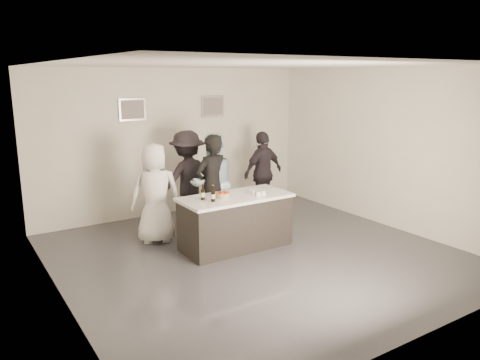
{
  "coord_description": "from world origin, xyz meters",
  "views": [
    {
      "loc": [
        -4.11,
        -5.86,
        2.85
      ],
      "look_at": [
        0.0,
        0.5,
        1.15
      ],
      "focal_mm": 35.0,
      "sensor_mm": 36.0,
      "label": 1
    }
  ],
  "objects": [
    {
      "name": "floor",
      "position": [
        0.0,
        0.0,
        0.0
      ],
      "size": [
        6.0,
        6.0,
        0.0
      ],
      "primitive_type": "plane",
      "color": "#3D3D42",
      "rests_on": "ground"
    },
    {
      "name": "ceiling",
      "position": [
        0.0,
        0.0,
        3.0
      ],
      "size": [
        6.0,
        6.0,
        0.0
      ],
      "primitive_type": "plane",
      "rotation": [
        3.14,
        0.0,
        0.0
      ],
      "color": "white"
    },
    {
      "name": "wall_back",
      "position": [
        0.0,
        3.0,
        1.5
      ],
      "size": [
        6.0,
        0.04,
        3.0
      ],
      "primitive_type": "cube",
      "color": "silver",
      "rests_on": "ground"
    },
    {
      "name": "wall_front",
      "position": [
        0.0,
        -3.0,
        1.5
      ],
      "size": [
        6.0,
        0.04,
        3.0
      ],
      "primitive_type": "cube",
      "color": "silver",
      "rests_on": "ground"
    },
    {
      "name": "wall_left",
      "position": [
        -3.0,
        0.0,
        1.5
      ],
      "size": [
        0.04,
        6.0,
        3.0
      ],
      "primitive_type": "cube",
      "color": "silver",
      "rests_on": "ground"
    },
    {
      "name": "wall_right",
      "position": [
        3.0,
        0.0,
        1.5
      ],
      "size": [
        0.04,
        6.0,
        3.0
      ],
      "primitive_type": "cube",
      "color": "silver",
      "rests_on": "ground"
    },
    {
      "name": "picture_left",
      "position": [
        -0.9,
        2.97,
        2.2
      ],
      "size": [
        0.54,
        0.04,
        0.44
      ],
      "primitive_type": "cube",
      "color": "#B2B2B7",
      "rests_on": "wall_back"
    },
    {
      "name": "picture_right",
      "position": [
        0.9,
        2.97,
        2.2
      ],
      "size": [
        0.54,
        0.04,
        0.44
      ],
      "primitive_type": "cube",
      "color": "#B2B2B7",
      "rests_on": "wall_back"
    },
    {
      "name": "bar_counter",
      "position": [
        -0.11,
        0.47,
        0.45
      ],
      "size": [
        1.86,
        0.86,
        0.9
      ],
      "primitive_type": "cube",
      "color": "white",
      "rests_on": "ground"
    },
    {
      "name": "cake",
      "position": [
        -0.35,
        0.47,
        0.94
      ],
      "size": [
        0.22,
        0.22,
        0.08
      ],
      "primitive_type": "cylinder",
      "color": "orange",
      "rests_on": "bar_counter"
    },
    {
      "name": "beer_bottle_a",
      "position": [
        -0.68,
        0.54,
        1.03
      ],
      "size": [
        0.07,
        0.07,
        0.26
      ],
      "primitive_type": "cylinder",
      "color": "black",
      "rests_on": "bar_counter"
    },
    {
      "name": "beer_bottle_b",
      "position": [
        -0.59,
        0.36,
        1.03
      ],
      "size": [
        0.07,
        0.07,
        0.26
      ],
      "primitive_type": "cylinder",
      "color": "black",
      "rests_on": "bar_counter"
    },
    {
      "name": "tumbler_cluster",
      "position": [
        0.25,
        0.35,
        0.94
      ],
      "size": [
        0.19,
        0.3,
        0.08
      ],
      "primitive_type": "cube",
      "color": "orange",
      "rests_on": "bar_counter"
    },
    {
      "name": "candles",
      "position": [
        -0.43,
        0.13,
        0.9
      ],
      "size": [
        0.24,
        0.08,
        0.01
      ],
      "primitive_type": "cube",
      "color": "pink",
      "rests_on": "bar_counter"
    },
    {
      "name": "person_main_black",
      "position": [
        -0.15,
        1.19,
        0.93
      ],
      "size": [
        0.73,
        0.54,
        1.85
      ],
      "primitive_type": "imported",
      "rotation": [
        0.0,
        0.0,
        3.29
      ],
      "color": "black",
      "rests_on": "ground"
    },
    {
      "name": "person_main_blue",
      "position": [
        -0.02,
        1.41,
        0.92
      ],
      "size": [
        0.96,
        0.79,
        1.83
      ],
      "primitive_type": "imported",
      "rotation": [
        0.0,
        0.0,
        3.25
      ],
      "color": "#B7E0EF",
      "rests_on": "ground"
    },
    {
      "name": "person_guest_left",
      "position": [
        -1.11,
        1.47,
        0.87
      ],
      "size": [
        0.99,
        0.81,
        1.74
      ],
      "primitive_type": "imported",
      "rotation": [
        0.0,
        0.0,
        2.8
      ],
      "color": "white",
      "rests_on": "ground"
    },
    {
      "name": "person_guest_right",
      "position": [
        1.49,
        1.92,
        0.86
      ],
      "size": [
        1.06,
        0.57,
        1.73
      ],
      "primitive_type": "imported",
      "rotation": [
        0.0,
        0.0,
        3.29
      ],
      "color": "#2A252B",
      "rests_on": "ground"
    },
    {
      "name": "person_guest_back",
      "position": [
        -0.22,
        2.01,
        0.92
      ],
      "size": [
        1.25,
        0.79,
        1.84
      ],
      "primitive_type": "imported",
      "rotation": [
        0.0,
        0.0,
        3.24
      ],
      "color": "black",
      "rests_on": "ground"
    }
  ]
}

